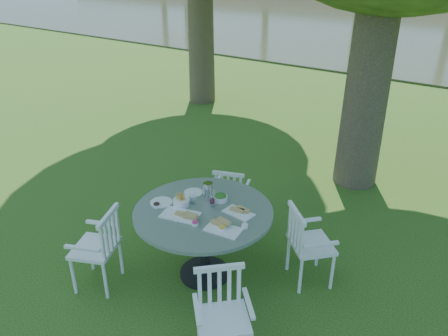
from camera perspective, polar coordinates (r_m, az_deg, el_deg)
The scene contains 7 objects.
ground at distance 5.77m, azimuth -1.14°, elevation -8.33°, with size 140.00×140.00×0.00m, color #1D3F0D.
table at distance 4.69m, azimuth -2.68°, elevation -7.08°, with size 1.47×1.47×0.85m.
chair_ne at distance 4.78m, azimuth 10.41°, elevation -9.27°, with size 0.62×0.62×0.90m.
chair_nw at distance 5.69m, azimuth 0.78°, elevation -3.21°, with size 0.52×0.50×0.81m.
chair_sw at distance 4.81m, azimuth -15.63°, elevation -9.51°, with size 0.58×0.60×0.91m.
chair_se at distance 3.97m, azimuth -0.35°, elevation -17.70°, with size 0.61×0.61×0.88m.
tableware at distance 4.64m, azimuth -3.11°, elevation -4.67°, with size 1.16×0.73×0.21m.
Camera 1 is at (2.80, -3.84, 3.27)m, focal length 35.00 mm.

